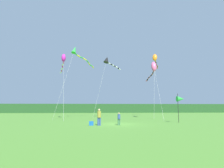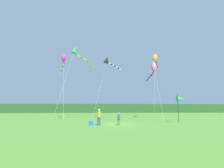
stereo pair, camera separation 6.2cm
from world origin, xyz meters
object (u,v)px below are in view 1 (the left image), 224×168
(kite_magenta, at_px, (63,60))
(kite_green, at_px, (77,53))
(person_adult, at_px, (99,116))
(banner_flag_pole, at_px, (180,99))
(cooler_box, at_px, (91,123))
(kite_orange, at_px, (155,59))
(kite_black, at_px, (108,60))
(kite_rainbow, at_px, (153,68))
(person_child, at_px, (119,118))

(kite_magenta, distance_m, kite_green, 3.85)
(person_adult, relative_size, banner_flag_pole, 0.48)
(person_adult, bearing_deg, kite_magenta, 120.20)
(banner_flag_pole, distance_m, kite_magenta, 18.49)
(cooler_box, height_order, kite_magenta, kite_magenta)
(kite_orange, bearing_deg, cooler_box, -128.10)
(cooler_box, height_order, kite_black, kite_black)
(cooler_box, bearing_deg, kite_black, 79.20)
(cooler_box, bearing_deg, banner_flag_pole, 12.49)
(kite_magenta, xyz_separation_m, kite_rainbow, (14.93, 0.64, -0.89))
(kite_green, bearing_deg, banner_flag_pole, -35.42)
(person_child, distance_m, kite_orange, 21.04)
(person_adult, relative_size, person_child, 1.29)
(person_adult, relative_size, kite_green, 0.14)
(kite_magenta, bearing_deg, kite_orange, 18.92)
(banner_flag_pole, height_order, kite_green, kite_green)
(person_child, distance_m, cooler_box, 2.93)
(cooler_box, distance_m, kite_rainbow, 16.57)
(person_child, bearing_deg, kite_rainbow, 55.30)
(kite_green, bearing_deg, kite_orange, 11.87)
(kite_magenta, bearing_deg, person_child, -51.28)
(person_adult, distance_m, kite_black, 15.74)
(kite_magenta, height_order, kite_rainbow, kite_magenta)
(kite_orange, bearing_deg, kite_green, -168.13)
(person_child, bearing_deg, kite_green, 115.52)
(kite_orange, distance_m, kite_magenta, 18.09)
(person_child, xyz_separation_m, kite_rainbow, (7.16, 10.34, 7.77))
(person_adult, bearing_deg, kite_orange, 54.10)
(banner_flag_pole, relative_size, kite_green, 0.28)
(person_child, relative_size, kite_magenta, 0.13)
(person_adult, bearing_deg, kite_green, 107.05)
(kite_rainbow, bearing_deg, kite_green, 171.26)
(kite_orange, distance_m, kite_rainbow, 6.36)
(person_adult, relative_size, kite_magenta, 0.17)
(person_child, relative_size, kite_rainbow, 0.14)
(person_adult, relative_size, kite_orange, 0.14)
(person_adult, bearing_deg, banner_flag_pole, 14.42)
(cooler_box, relative_size, kite_green, 0.04)
(cooler_box, height_order, kite_rainbow, kite_rainbow)
(kite_orange, xyz_separation_m, kite_green, (-15.11, -3.18, -0.09))
(banner_flag_pole, bearing_deg, cooler_box, -167.51)
(cooler_box, relative_size, kite_magenta, 0.04)
(person_child, distance_m, kite_rainbow, 14.78)
(kite_orange, height_order, kite_black, kite_orange)
(kite_rainbow, distance_m, kite_green, 13.53)
(banner_flag_pole, bearing_deg, kite_magenta, 155.40)
(kite_green, bearing_deg, kite_magenta, -125.39)
(person_adult, xyz_separation_m, kite_rainbow, (9.24, 10.42, 7.55))
(cooler_box, xyz_separation_m, kite_black, (2.38, 12.45, 10.01))
(kite_rainbow, bearing_deg, person_child, -124.70)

